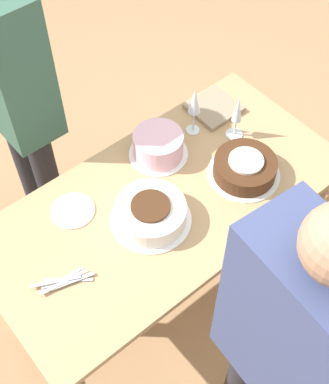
{
  "coord_description": "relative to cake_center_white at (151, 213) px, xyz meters",
  "views": [
    {
      "loc": [
        -0.76,
        -0.92,
        2.39
      ],
      "look_at": [
        0.0,
        0.0,
        0.79
      ],
      "focal_mm": 50.0,
      "sensor_mm": 36.0,
      "label": 1
    }
  ],
  "objects": [
    {
      "name": "ground_plane",
      "position": [
        0.1,
        0.04,
        -0.78
      ],
      "size": [
        12.0,
        12.0,
        0.0
      ],
      "primitive_type": "plane",
      "color": "#A87F56"
    },
    {
      "name": "napkin_stack",
      "position": [
        0.57,
        0.27,
        -0.03
      ],
      "size": [
        0.2,
        0.19,
        0.02
      ],
      "color": "gray",
      "rests_on": "dining_table"
    },
    {
      "name": "wine_glass_far",
      "position": [
        0.54,
        0.11,
        0.09
      ],
      "size": [
        0.07,
        0.07,
        0.21
      ],
      "color": "silver",
      "rests_on": "dining_table"
    },
    {
      "name": "cake_center_white",
      "position": [
        0.0,
        0.0,
        0.0
      ],
      "size": [
        0.3,
        0.3,
        0.1
      ],
      "color": "white",
      "rests_on": "dining_table"
    },
    {
      "name": "wine_glass_near",
      "position": [
        0.42,
        0.24,
        0.12
      ],
      "size": [
        0.06,
        0.06,
        0.23
      ],
      "color": "silver",
      "rests_on": "dining_table"
    },
    {
      "name": "dining_table",
      "position": [
        0.1,
        0.04,
        -0.17
      ],
      "size": [
        1.43,
        0.71,
        0.74
      ],
      "color": "tan",
      "rests_on": "ground_plane"
    },
    {
      "name": "cake_back_decorated",
      "position": [
        0.22,
        0.23,
        0.01
      ],
      "size": [
        0.24,
        0.24,
        0.11
      ],
      "color": "white",
      "rests_on": "dining_table"
    },
    {
      "name": "dessert_plate_left",
      "position": [
        -0.2,
        0.22,
        -0.04
      ],
      "size": [
        0.17,
        0.17,
        0.01
      ],
      "color": "white",
      "rests_on": "dining_table"
    },
    {
      "name": "cake_front_chocolate",
      "position": [
        0.42,
        -0.07,
        -0.0
      ],
      "size": [
        0.29,
        0.29,
        0.09
      ],
      "color": "white",
      "rests_on": "dining_table"
    },
    {
      "name": "fork_pile",
      "position": [
        -0.39,
        -0.01,
        -0.03
      ],
      "size": [
        0.2,
        0.12,
        0.02
      ],
      "color": "silver",
      "rests_on": "dining_table"
    },
    {
      "name": "person_watching",
      "position": [
        -0.11,
        0.75,
        0.15
      ],
      "size": [
        0.22,
        0.4,
        1.56
      ],
      "rotation": [
        0.0,
        0.0,
        -1.56
      ],
      "color": "#232328",
      "rests_on": "ground_plane"
    },
    {
      "name": "person_cutting",
      "position": [
        -0.06,
        -0.69,
        0.17
      ],
      "size": [
        0.25,
        0.42,
        1.59
      ],
      "rotation": [
        0.0,
        0.0,
        1.48
      ],
      "color": "#232328",
      "rests_on": "ground_plane"
    }
  ]
}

